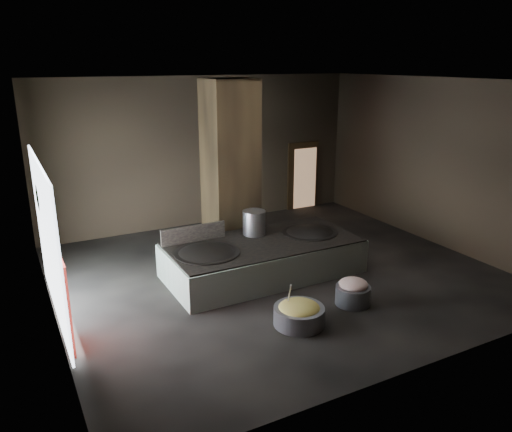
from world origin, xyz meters
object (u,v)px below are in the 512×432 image
meat_basin (353,295)px  hearth_platform (263,258)px  wok_left (207,256)px  cook (253,211)px  stock_pot (254,223)px  wok_right (310,235)px  veg_basin (299,316)px

meat_basin → hearth_platform: bearing=112.7°
wok_left → meat_basin: (2.39, -2.19, -0.55)m
hearth_platform → cook: bearing=67.5°
wok_left → stock_pot: (1.50, 0.60, 0.38)m
stock_pot → meat_basin: (0.89, -2.79, -0.93)m
hearth_platform → wok_right: 1.40m
wok_left → veg_basin: 2.63m
veg_basin → meat_basin: meat_basin is taller
stock_pot → veg_basin: (-0.58, -2.99, -0.95)m
stock_pot → cook: bearing=63.6°
meat_basin → wok_right: bearing=79.8°
hearth_platform → wok_right: wok_right is taller
stock_pot → veg_basin: bearing=-100.9°
veg_basin → meat_basin: (1.47, 0.20, 0.02)m
veg_basin → wok_right: bearing=53.0°
hearth_platform → wok_right: size_ratio=3.41×
wok_left → hearth_platform: bearing=2.0°
wok_right → cook: 2.33m
stock_pot → veg_basin: size_ratio=0.60×
wok_left → wok_right: bearing=2.0°
hearth_platform → veg_basin: size_ratio=4.61×
stock_pot → cook: 2.02m
cook → wok_right: bearing=99.7°
hearth_platform → veg_basin: 2.51m
hearth_platform → wok_left: 1.49m
cook → meat_basin: (-0.00, -4.58, -0.62)m
cook → stock_pot: bearing=63.1°
cook → veg_basin: 5.04m
wok_right → stock_pot: (-1.30, 0.50, 0.38)m
wok_right → meat_basin: size_ratio=1.83×
wok_right → stock_pot: 1.44m
veg_basin → meat_basin: 1.48m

